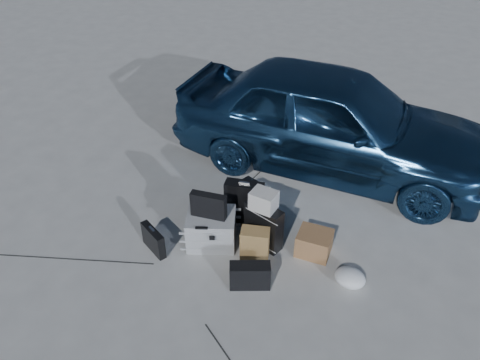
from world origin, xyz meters
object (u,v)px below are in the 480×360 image
(pelican_case, at_px, (211,229))
(suitcase_right, at_px, (264,226))
(briefcase, at_px, (153,240))
(suitcase_left, at_px, (244,204))
(duffel_bag, at_px, (252,200))
(car, at_px, (331,120))
(cardboard_box, at_px, (314,243))

(pelican_case, distance_m, suitcase_right, 0.62)
(pelican_case, bearing_deg, briefcase, -165.88)
(suitcase_left, bearing_deg, duffel_bag, 83.03)
(pelican_case, bearing_deg, duffel_bag, 53.33)
(car, distance_m, duffel_bag, 1.66)
(pelican_case, relative_size, cardboard_box, 1.46)
(suitcase_left, bearing_deg, pelican_case, -124.55)
(duffel_bag, bearing_deg, pelican_case, -97.37)
(briefcase, distance_m, cardboard_box, 1.86)
(suitcase_left, xyz_separation_m, duffel_bag, (-0.01, 0.28, -0.15))
(car, bearing_deg, cardboard_box, -169.06)
(suitcase_left, bearing_deg, briefcase, -141.41)
(suitcase_left, xyz_separation_m, cardboard_box, (0.94, -0.18, -0.16))
(suitcase_right, bearing_deg, suitcase_left, 162.34)
(briefcase, bearing_deg, pelican_case, 63.86)
(pelican_case, distance_m, suitcase_left, 0.53)
(briefcase, distance_m, suitcase_left, 1.17)
(car, distance_m, suitcase_left, 1.85)
(suitcase_right, bearing_deg, car, 101.53)
(suitcase_left, bearing_deg, cardboard_box, -19.42)
(pelican_case, bearing_deg, car, 48.14)
(suitcase_left, relative_size, cardboard_box, 1.60)
(pelican_case, xyz_separation_m, suitcase_left, (0.23, 0.47, 0.10))
(pelican_case, xyz_separation_m, suitcase_right, (0.58, 0.20, 0.07))
(car, relative_size, briefcase, 10.99)
(pelican_case, xyz_separation_m, cardboard_box, (1.17, 0.29, -0.06))
(cardboard_box, bearing_deg, car, 99.80)
(pelican_case, distance_m, cardboard_box, 1.20)
(briefcase, relative_size, cardboard_box, 1.05)
(suitcase_right, bearing_deg, briefcase, -133.16)
(pelican_case, bearing_deg, suitcase_left, 43.79)
(duffel_bag, bearing_deg, car, 74.82)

